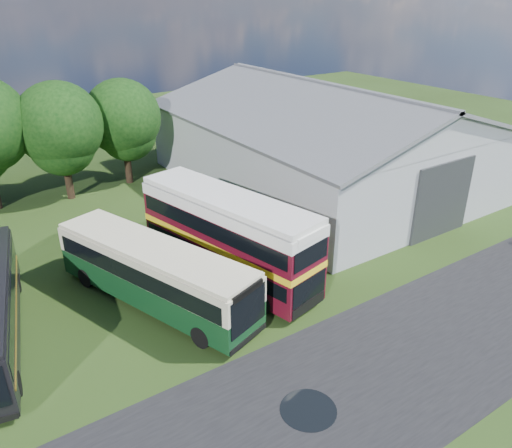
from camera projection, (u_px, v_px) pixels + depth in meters
ground at (291, 353)px, 22.08m from camera, size 120.00×120.00×0.00m
asphalt_road at (390, 365)px, 21.35m from camera, size 60.00×8.00×0.02m
puddle at (308, 410)px, 19.08m from camera, size 2.20×2.20×0.01m
storage_shed at (319, 133)px, 39.86m from camera, size 18.80×24.80×8.15m
tree_right_a at (59, 125)px, 35.98m from camera, size 6.26×6.26×8.83m
tree_right_b at (122, 117)px, 39.21m from camera, size 5.98×5.98×8.45m
shrub_front at (304, 262)px, 29.41m from camera, size 1.70×1.70×1.70m
shrub_mid at (284, 249)px, 30.91m from camera, size 1.60×1.60×1.60m
shrub_back at (266, 237)px, 32.41m from camera, size 1.80×1.80×1.80m
bus_green_single at (155, 273)px, 24.88m from camera, size 6.48×12.12×3.28m
bus_maroon_double at (228, 237)px, 27.03m from camera, size 5.28×11.60×4.83m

